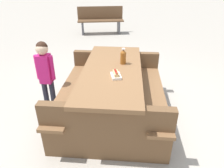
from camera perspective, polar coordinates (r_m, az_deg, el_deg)
The scene contains 6 objects.
ground_plane at distance 3.10m, azimuth -0.00°, elevation -8.56°, with size 30.00×30.00×0.00m, color #ADA599.
picnic_table at distance 2.85m, azimuth -0.00°, elevation -1.42°, with size 1.89×1.52×0.75m.
soda_bottle at distance 2.83m, azimuth 3.10°, elevation 7.48°, with size 0.08×0.08×0.22m.
hotdog_tray at distance 2.48m, azimuth 1.08°, elevation 2.59°, with size 0.20×0.16×0.08m.
child_in_coat at distance 3.01m, azimuth -17.88°, elevation 3.93°, with size 0.17×0.26×1.07m.
park_bench_mid at distance 7.23m, azimuth -3.17°, elevation 17.25°, with size 0.77×1.55×0.85m.
Camera 1 is at (2.44, 0.38, 1.87)m, focal length 33.34 mm.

